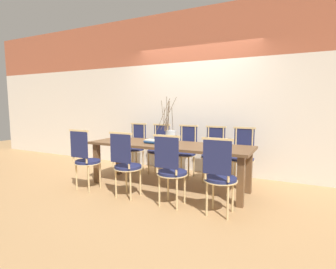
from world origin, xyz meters
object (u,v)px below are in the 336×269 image
at_px(chair_far_center, 186,150).
at_px(book_stack, 152,141).
at_px(chair_near_center, 171,168).
at_px(dining_table, 168,149).
at_px(vase_centerpiece, 170,136).

distance_m(chair_far_center, book_stack, 0.84).
bearing_deg(chair_far_center, chair_near_center, 104.79).
xyz_separation_m(dining_table, vase_centerpiece, (0.06, -0.03, 0.22)).
xyz_separation_m(chair_near_center, chair_far_center, (-0.37, 1.41, 0.00)).
bearing_deg(dining_table, book_stack, -169.73).
bearing_deg(chair_near_center, dining_table, 119.11).
bearing_deg(chair_far_center, book_stack, 69.04).
relative_size(dining_table, chair_far_center, 2.74).
distance_m(dining_table, chair_far_center, 0.71).
xyz_separation_m(chair_far_center, book_stack, (-0.29, -0.75, 0.23)).
bearing_deg(dining_table, chair_near_center, -60.89).
bearing_deg(book_stack, dining_table, 10.27).
distance_m(dining_table, chair_near_center, 0.81).
xyz_separation_m(dining_table, book_stack, (-0.27, -0.05, 0.12)).
bearing_deg(chair_near_center, book_stack, 135.20).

